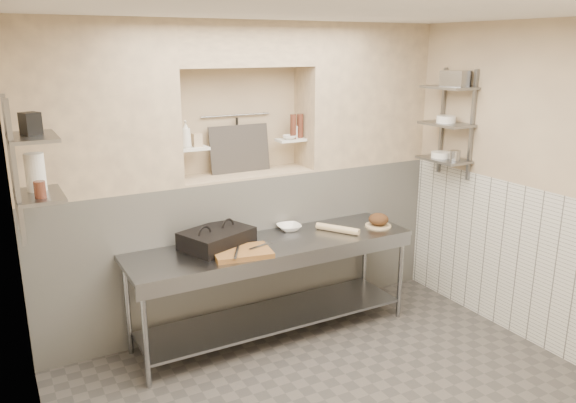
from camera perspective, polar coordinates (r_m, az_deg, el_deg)
ceiling at (r=3.68m, az=7.09°, el=19.62°), size 4.00×3.90×0.10m
wall_left at (r=3.21m, az=-25.50°, el=-7.61°), size 0.10×3.90×2.80m
wall_right at (r=5.27m, az=25.02°, el=1.08°), size 0.10×3.90×2.80m
wall_back at (r=5.55m, az=-5.51°, el=3.15°), size 4.00×0.10×2.80m
backwall_lower at (r=5.52m, az=-4.29°, el=-4.45°), size 4.00×0.40×1.40m
alcove_sill at (r=5.32m, az=-4.44°, el=2.76°), size 1.30×0.40×0.02m
backwall_pillar_left at (r=4.83m, az=-19.27°, el=8.95°), size 1.35×0.40×1.40m
backwall_pillar_right at (r=5.88m, az=7.47°, el=10.69°), size 1.35×0.40×1.40m
backwall_header at (r=5.19m, az=-4.72°, el=15.68°), size 1.30×0.40×0.40m
wainscot_left at (r=3.53m, az=-23.11°, el=-18.01°), size 0.02×3.90×1.40m
wainscot_right at (r=5.42m, az=23.79°, el=-6.18°), size 0.02×3.90×1.40m
alcove_shelf_left at (r=5.09m, az=-9.67°, el=5.32°), size 0.28×0.16×0.02m
alcove_shelf_right at (r=5.49m, az=0.28°, el=6.27°), size 0.28×0.16×0.02m
utensil_rail at (r=5.39m, az=-5.32°, el=8.72°), size 0.70×0.02×0.02m
hanging_steel at (r=5.39m, az=-5.19°, el=6.91°), size 0.02×0.02×0.30m
splash_panel at (r=5.37m, az=-4.94°, el=5.36°), size 0.60×0.08×0.45m
shelf_rail_left_a at (r=4.31m, az=-26.26°, el=3.49°), size 0.03×0.03×0.95m
shelf_rail_left_b at (r=3.92m, az=-25.94°, el=2.46°), size 0.03×0.03×0.95m
wall_shelf_left_lower at (r=4.17m, az=-23.94°, el=0.55°), size 0.30×0.50×0.02m
wall_shelf_left_upper at (r=4.09m, az=-24.55°, el=5.97°), size 0.30×0.50×0.03m
shelf_rail_right_a at (r=5.94m, az=15.39°, el=7.90°), size 0.03×0.03×1.05m
shelf_rail_right_b at (r=5.66m, az=18.19°, el=7.33°), size 0.03×0.03×1.05m
wall_shelf_right_lower at (r=5.76m, az=15.53°, el=4.13°), size 0.30×0.50×0.02m
wall_shelf_right_mid at (r=5.70m, az=15.79°, el=7.57°), size 0.30×0.50×0.02m
wall_shelf_right_upper at (r=5.67m, az=16.05°, el=11.07°), size 0.30×0.50×0.03m
prep_table at (r=5.07m, az=-1.50°, el=-6.97°), size 2.60×0.70×0.90m
panini_press at (r=4.89m, az=-7.24°, el=-3.75°), size 0.68×0.59×0.16m
cutting_board at (r=4.71m, az=-4.69°, el=-5.18°), size 0.53×0.41×0.04m
knife_blade at (r=4.77m, az=-2.77°, el=-4.51°), size 0.25×0.10×0.01m
tongs at (r=4.62m, az=-5.22°, el=-5.11°), size 0.15×0.25×0.03m
mixing_bowl at (r=5.31m, az=0.11°, el=-2.65°), size 0.25×0.25×0.05m
rolling_pin at (r=5.27m, az=5.07°, el=-2.79°), size 0.29×0.39×0.06m
bread_board at (r=5.49m, az=9.15°, el=-2.44°), size 0.25×0.25×0.01m
bread_loaf at (r=5.47m, az=9.18°, el=-1.79°), size 0.19×0.19×0.12m
bottle_soap at (r=5.02m, az=-10.35°, el=6.71°), size 0.11×0.11×0.24m
jar_alcove at (r=5.11m, az=-9.24°, el=6.19°), size 0.08×0.08×0.12m
bowl_alcove at (r=5.44m, az=0.16°, el=6.55°), size 0.17×0.17×0.04m
condiment_a at (r=5.53m, az=1.22°, el=7.70°), size 0.06×0.06×0.23m
condiment_b at (r=5.46m, az=0.53°, el=7.62°), size 0.06×0.06×0.24m
condiment_c at (r=5.54m, az=0.83°, el=7.12°), size 0.07×0.07×0.12m
jug_left at (r=4.23m, az=-24.29°, el=2.74°), size 0.13×0.13×0.26m
jar_left at (r=4.04m, az=-23.89°, el=1.12°), size 0.08×0.08×0.11m
box_left_upper at (r=4.08m, az=-24.69°, el=7.18°), size 0.14×0.14×0.15m
bowl_right at (r=5.79m, az=15.24°, el=4.61°), size 0.19×0.19×0.06m
canister_right at (r=5.65m, az=16.60°, el=4.48°), size 0.10×0.10×0.10m
bowl_right_mid at (r=5.70m, az=15.77°, el=8.05°), size 0.18×0.18×0.07m
basket_right at (r=5.61m, az=16.66°, el=11.88°), size 0.24×0.27×0.15m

